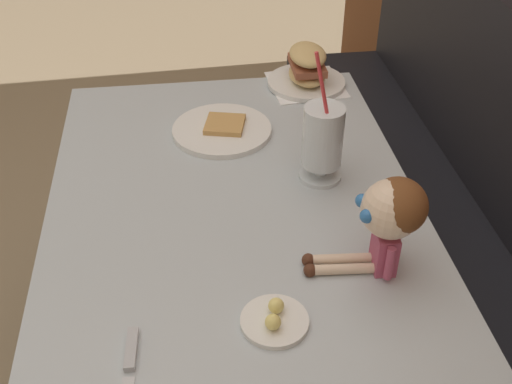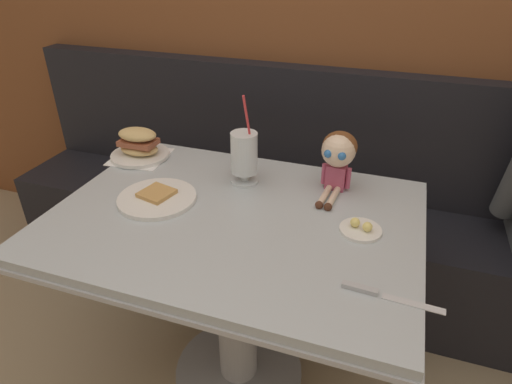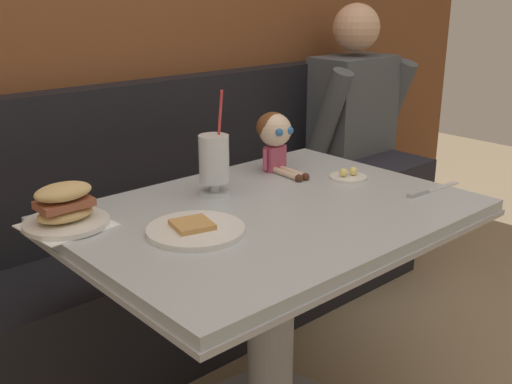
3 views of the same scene
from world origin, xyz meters
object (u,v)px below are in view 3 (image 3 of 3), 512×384
butter_knife (425,191)px  diner_patron (358,120)px  milkshake_glass (214,162)px  seated_doll (275,133)px  butter_saucer (348,176)px  sandwich_plate (65,209)px  toast_plate (195,229)px

butter_knife → diner_patron: (0.66, 0.79, -0.00)m
milkshake_glass → seated_doll: 0.31m
butter_knife → seated_doll: seated_doll is taller
milkshake_glass → butter_saucer: (0.41, -0.17, -0.09)m
butter_knife → seated_doll: (-0.18, 0.47, 0.12)m
sandwich_plate → butter_saucer: size_ratio=1.83×
diner_patron → milkshake_glass: bearing=-161.7°
milkshake_glass → toast_plate: bearing=-137.5°
butter_saucer → sandwich_plate: bearing=165.5°
toast_plate → seated_doll: (0.52, 0.26, 0.12)m
sandwich_plate → butter_saucer: bearing=-14.5°
sandwich_plate → butter_knife: 1.04m
butter_saucer → seated_doll: size_ratio=0.54×
toast_plate → butter_knife: toast_plate is taller
toast_plate → butter_knife: 0.73m
milkshake_glass → sandwich_plate: (-0.45, 0.05, -0.05)m
milkshake_glass → sandwich_plate: milkshake_glass is taller
butter_knife → diner_patron: 1.03m
milkshake_glass → butter_knife: (0.48, -0.41, -0.10)m
toast_plate → diner_patron: bearing=23.1°
sandwich_plate → toast_plate: bearing=-49.2°
diner_patron → seated_doll: bearing=-159.1°
toast_plate → butter_saucer: size_ratio=2.08×
seated_doll → sandwich_plate: bearing=-179.9°
toast_plate → seated_doll: 0.60m
toast_plate → milkshake_glass: size_ratio=0.80×
milkshake_glass → butter_saucer: bearing=-22.1°
milkshake_glass → diner_patron: (1.14, 0.38, -0.10)m
milkshake_glass → seated_doll: (0.30, 0.06, 0.03)m
butter_saucer → toast_plate: bearing=-176.8°
seated_doll → butter_knife: bearing=-69.4°
diner_patron → butter_knife: bearing=-129.8°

